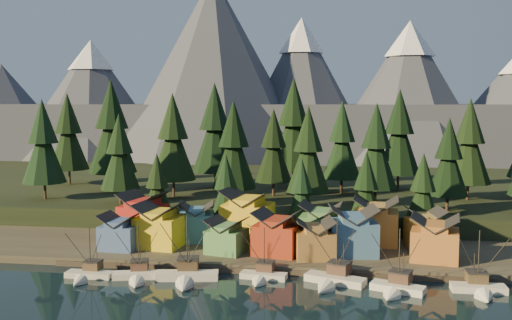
# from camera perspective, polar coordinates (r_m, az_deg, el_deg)

# --- Properties ---
(ground) EXTENTS (500.00, 500.00, 0.00)m
(ground) POSITION_cam_1_polar(r_m,az_deg,el_deg) (90.97, -0.31, -14.09)
(ground) COLOR black
(ground) RESTS_ON ground
(shore_strip) EXTENTS (400.00, 50.00, 1.50)m
(shore_strip) POSITION_cam_1_polar(r_m,az_deg,el_deg) (128.84, 2.30, -7.77)
(shore_strip) COLOR #353126
(shore_strip) RESTS_ON ground
(hillside) EXTENTS (420.00, 100.00, 6.00)m
(hillside) POSITION_cam_1_polar(r_m,az_deg,el_deg) (177.29, 3.92, -3.29)
(hillside) COLOR black
(hillside) RESTS_ON ground
(dock) EXTENTS (80.00, 4.00, 1.00)m
(dock) POSITION_cam_1_polar(r_m,az_deg,el_deg) (106.35, 1.00, -10.84)
(dock) COLOR #463C32
(dock) RESTS_ON ground
(mountain_ridge) EXTENTS (560.00, 190.00, 90.00)m
(mountain_ridge) POSITION_cam_1_polar(r_m,az_deg,el_deg) (298.73, 4.86, 4.83)
(mountain_ridge) COLOR #4D5163
(mountain_ridge) RESTS_ON ground
(boat_0) EXTENTS (8.58, 9.32, 9.90)m
(boat_0) POSITION_cam_1_polar(r_m,az_deg,el_deg) (106.10, -16.57, -10.35)
(boat_0) COLOR beige
(boat_0) RESTS_ON ground
(boat_1) EXTENTS (9.60, 10.07, 10.45)m
(boat_1) POSITION_cam_1_polar(r_m,az_deg,el_deg) (103.42, -11.72, -10.61)
(boat_1) COLOR silver
(boat_1) RESTS_ON ground
(boat_2) EXTENTS (11.51, 12.22, 12.49)m
(boat_2) POSITION_cam_1_polar(r_m,az_deg,el_deg) (101.14, -6.98, -10.68)
(boat_2) COLOR beige
(boat_2) RESTS_ON ground
(boat_3) EXTENTS (8.60, 9.19, 10.05)m
(boat_3) POSITION_cam_1_polar(r_m,az_deg,el_deg) (101.15, 0.64, -10.87)
(boat_3) COLOR beige
(boat_3) RESTS_ON ground
(boat_4) EXTENTS (11.10, 11.61, 12.27)m
(boat_4) POSITION_cam_1_polar(r_m,az_deg,el_deg) (99.34, 7.69, -11.00)
(boat_4) COLOR beige
(boat_4) RESTS_ON ground
(boat_5) EXTENTS (9.39, 10.00, 11.55)m
(boat_5) POSITION_cam_1_polar(r_m,az_deg,el_deg) (97.19, 13.85, -11.51)
(boat_5) COLOR white
(boat_5) RESTS_ON ground
(boat_6) EXTENTS (8.91, 9.72, 11.27)m
(boat_6) POSITION_cam_1_polar(r_m,az_deg,el_deg) (101.09, 21.52, -11.12)
(boat_6) COLOR silver
(boat_6) RESTS_ON ground
(house_front_0) EXTENTS (7.61, 7.24, 7.21)m
(house_front_0) POSITION_cam_1_polar(r_m,az_deg,el_deg) (118.44, -13.45, -6.88)
(house_front_0) COLOR #3C578E
(house_front_0) RESTS_ON shore_strip
(house_front_1) EXTENTS (9.67, 9.37, 9.02)m
(house_front_1) POSITION_cam_1_polar(r_m,az_deg,el_deg) (118.37, -9.65, -6.34)
(house_front_1) COLOR yellow
(house_front_1) RESTS_ON shore_strip
(house_front_2) EXTENTS (8.49, 8.53, 6.82)m
(house_front_2) POSITION_cam_1_polar(r_m,az_deg,el_deg) (112.75, -2.96, -7.47)
(house_front_2) COLOR #4B8648
(house_front_2) RESTS_ON shore_strip
(house_front_3) EXTENTS (9.79, 9.49, 8.49)m
(house_front_3) POSITION_cam_1_polar(r_m,az_deg,el_deg) (111.57, 2.10, -7.15)
(house_front_3) COLOR maroon
(house_front_3) RESTS_ON shore_strip
(house_front_4) EXTENTS (8.54, 9.00, 7.39)m
(house_front_4) POSITION_cam_1_polar(r_m,az_deg,el_deg) (109.75, 5.85, -7.71)
(house_front_4) COLOR olive
(house_front_4) RESTS_ON shore_strip
(house_front_5) EXTENTS (9.87, 9.16, 9.42)m
(house_front_5) POSITION_cam_1_polar(r_m,az_deg,el_deg) (112.49, 9.67, -6.87)
(house_front_5) COLOR #3B628C
(house_front_5) RESTS_ON shore_strip
(house_front_6) EXTENTS (9.85, 9.48, 8.48)m
(house_front_6) POSITION_cam_1_polar(r_m,az_deg,el_deg) (112.29, 17.45, -7.34)
(house_front_6) COLOR #AE682C
(house_front_6) RESTS_ON shore_strip
(house_back_0) EXTENTS (10.50, 10.22, 9.75)m
(house_back_0) POSITION_cam_1_polar(r_m,az_deg,el_deg) (128.21, -11.23, -5.26)
(house_back_0) COLOR #A11D19
(house_back_0) RESTS_ON shore_strip
(house_back_1) EXTENTS (8.54, 8.62, 8.23)m
(house_back_1) POSITION_cam_1_polar(r_m,az_deg,el_deg) (122.73, -5.99, -6.05)
(house_back_1) COLOR #396787
(house_back_1) RESTS_ON shore_strip
(house_back_2) EXTENTS (11.47, 10.78, 10.80)m
(house_back_2) POSITION_cam_1_polar(r_m,az_deg,el_deg) (123.69, -0.86, -5.29)
(house_back_2) COLOR yellow
(house_back_2) RESTS_ON shore_strip
(house_back_3) EXTENTS (9.28, 8.45, 8.67)m
(house_back_3) POSITION_cam_1_polar(r_m,az_deg,el_deg) (120.06, 6.52, -6.21)
(house_back_3) COLOR #4F8849
(house_back_3) RESTS_ON shore_strip
(house_back_4) EXTENTS (9.81, 9.48, 9.82)m
(house_back_4) POSITION_cam_1_polar(r_m,az_deg,el_deg) (121.80, 11.90, -5.84)
(house_back_4) COLOR #AC803D
(house_back_4) RESTS_ON shore_strip
(house_back_5) EXTENTS (8.04, 8.12, 8.02)m
(house_back_5) POSITION_cam_1_polar(r_m,az_deg,el_deg) (121.34, 16.54, -6.45)
(house_back_5) COLOR #AF8B3E
(house_back_5) RESTS_ON shore_strip
(tree_hill_0) EXTENTS (11.12, 11.12, 25.91)m
(tree_hill_0) POSITION_cam_1_polar(r_m,az_deg,el_deg) (155.97, -20.50, 1.46)
(tree_hill_0) COLOR #332319
(tree_hill_0) RESTS_ON hillside
(tree_hill_1) EXTENTS (13.47, 13.47, 31.38)m
(tree_hill_1) POSITION_cam_1_polar(r_m,az_deg,el_deg) (165.10, -14.21, 2.91)
(tree_hill_1) COLOR #332319
(tree_hill_1) RESTS_ON hillside
(tree_hill_2) EXTENTS (9.59, 9.59, 22.33)m
(tree_hill_2) POSITION_cam_1_polar(r_m,az_deg,el_deg) (143.19, -13.48, 0.53)
(tree_hill_2) COLOR #332319
(tree_hill_2) RESTS_ON hillside
(tree_hill_3) EXTENTS (11.79, 11.79, 27.46)m
(tree_hill_3) POSITION_cam_1_polar(r_m,az_deg,el_deg) (151.06, -8.30, 1.96)
(tree_hill_3) COLOR #332319
(tree_hill_3) RESTS_ON hillside
(tree_hill_4) EXTENTS (13.13, 13.13, 30.59)m
(tree_hill_4) POSITION_cam_1_polar(r_m,az_deg,el_deg) (163.52, -4.13, 2.89)
(tree_hill_4) COLOR #332319
(tree_hill_4) RESTS_ON hillside
(tree_hill_5) EXTENTS (10.96, 10.96, 25.54)m
(tree_hill_5) POSITION_cam_1_polar(r_m,az_deg,el_deg) (137.28, -2.24, 1.20)
(tree_hill_5) COLOR #332319
(tree_hill_5) RESTS_ON hillside
(tree_hill_6) EXTENTS (10.05, 10.05, 23.41)m
(tree_hill_6) POSITION_cam_1_polar(r_m,az_deg,el_deg) (151.03, 1.77, 1.18)
(tree_hill_6) COLOR #332319
(tree_hill_6) RESTS_ON hillside
(tree_hill_7) EXTENTS (10.41, 10.41, 24.26)m
(tree_hill_7) POSITION_cam_1_polar(r_m,az_deg,el_deg) (133.31, 5.24, 0.74)
(tree_hill_7) COLOR #332319
(tree_hill_7) RESTS_ON hillside
(tree_hill_8) EXTENTS (10.92, 10.92, 25.44)m
(tree_hill_8) POSITION_cam_1_polar(r_m,az_deg,el_deg) (157.03, 8.59, 1.70)
(tree_hill_8) COLOR #332319
(tree_hill_8) RESTS_ON hillside
(tree_hill_9) EXTENTS (10.70, 10.70, 24.93)m
(tree_hill_9) POSITION_cam_1_polar(r_m,az_deg,el_deg) (140.42, 11.92, 1.04)
(tree_hill_9) COLOR #332319
(tree_hill_9) RESTS_ON hillside
(tree_hill_10) EXTENTS (12.34, 12.34, 28.75)m
(tree_hill_10) POSITION_cam_1_polar(r_m,az_deg,el_deg) (165.83, 14.12, 2.43)
(tree_hill_10) COLOR #332319
(tree_hill_10) RESTS_ON hillside
(tree_hill_11) EXTENTS (9.26, 9.26, 21.57)m
(tree_hill_11) POSITION_cam_1_polar(r_m,az_deg,el_deg) (137.67, 18.70, 0.00)
(tree_hill_11) COLOR #332319
(tree_hill_11) RESTS_ON hillside
(tree_hill_12) EXTENTS (11.17, 11.17, 26.02)m
(tree_hill_12) POSITION_cam_1_polar(r_m,az_deg,el_deg) (154.70, 20.55, 1.45)
(tree_hill_12) COLOR #332319
(tree_hill_12) RESTS_ON hillside
(tree_hill_15) EXTENTS (13.84, 13.84, 32.25)m
(tree_hill_15) POSITION_cam_1_polar(r_m,az_deg,el_deg) (167.26, 3.77, 3.27)
(tree_hill_15) COLOR #332319
(tree_hill_15) RESTS_ON hillside
(tree_hill_16) EXTENTS (11.96, 11.96, 27.86)m
(tree_hill_16) POSITION_cam_1_polar(r_m,az_deg,el_deg) (181.70, -18.27, 2.44)
(tree_hill_16) COLOR #332319
(tree_hill_16) RESTS_ON hillside
(tree_shore_0) EXTENTS (7.68, 7.68, 17.90)m
(tree_shore_0) POSITION_cam_1_polar(r_m,az_deg,el_deg) (132.50, -9.84, -2.83)
(tree_shore_0) COLOR #332319
(tree_shore_0) RESTS_ON shore_strip
(tree_shore_1) EXTENTS (7.73, 7.73, 18.01)m
(tree_shore_1) POSITION_cam_1_polar(r_m,az_deg,el_deg) (128.51, -3.02, -2.99)
(tree_shore_1) COLOR #332319
(tree_shore_1) RESTS_ON shore_strip
(tree_shore_2) EXTENTS (7.41, 7.41, 17.26)m
(tree_shore_2) POSITION_cam_1_polar(r_m,az_deg,el_deg) (126.45, 4.57, -3.34)
(tree_shore_2) COLOR #332319
(tree_shore_2) RESTS_ON shore_strip
(tree_shore_3) EXTENTS (8.16, 8.16, 19.01)m
(tree_shore_3) POSITION_cam_1_polar(r_m,az_deg,el_deg) (126.26, 10.94, -3.00)
(tree_shore_3) COLOR #332319
(tree_shore_3) RESTS_ON shore_strip
(tree_shore_4) EXTENTS (8.06, 8.06, 18.78)m
(tree_shore_4) POSITION_cam_1_polar(r_m,az_deg,el_deg) (127.46, 16.34, -3.10)
(tree_shore_4) COLOR #332319
(tree_shore_4) RESTS_ON shore_strip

